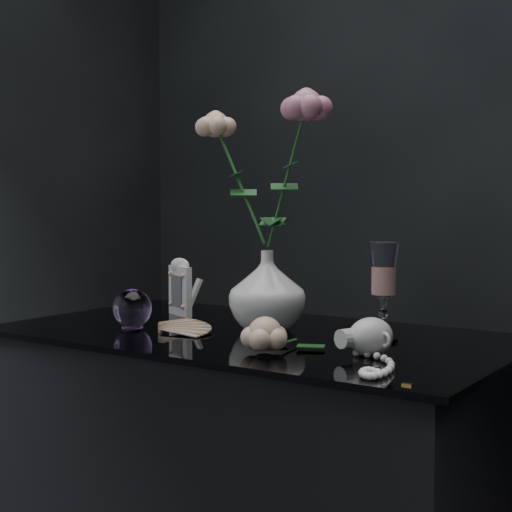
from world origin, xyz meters
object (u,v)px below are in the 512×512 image
Objects in this scene: vase at (267,291)px; pearl_jar at (371,335)px; wine_glass at (383,292)px; paperweight at (132,308)px; picture_frame at (180,287)px; loose_rose at (265,334)px.

vase is 0.67× the size of pearl_jar.
pearl_jar is (0.04, -0.14, -0.06)m from wine_glass.
wine_glass is 2.29× the size of paperweight.
pearl_jar is at bearing 7.54° from picture_frame.
pearl_jar is at bearing 30.74° from loose_rose.
picture_frame is 0.50m from loose_rose.
vase is at bearing 27.94° from paperweight.
vase is 0.32m from pearl_jar.
loose_rose is at bearing -133.28° from pearl_jar.
picture_frame reaches higher than loose_rose.
wine_glass is 0.77× the size of pearl_jar.
paperweight is at bearing -157.80° from pearl_jar.
wine_glass is at bearing 4.81° from vase.
loose_rose is (-0.12, -0.22, -0.06)m from wine_glass.
vase is 0.87× the size of wine_glass.
wine_glass is 0.54m from picture_frame.
paperweight is at bearing -55.20° from picture_frame.
vase is 0.25m from wine_glass.
pearl_jar reaches higher than loose_rose.
paperweight is (0.04, -0.20, -0.03)m from picture_frame.
wine_glass is 1.41× the size of picture_frame.
picture_frame is 0.55× the size of pearl_jar.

